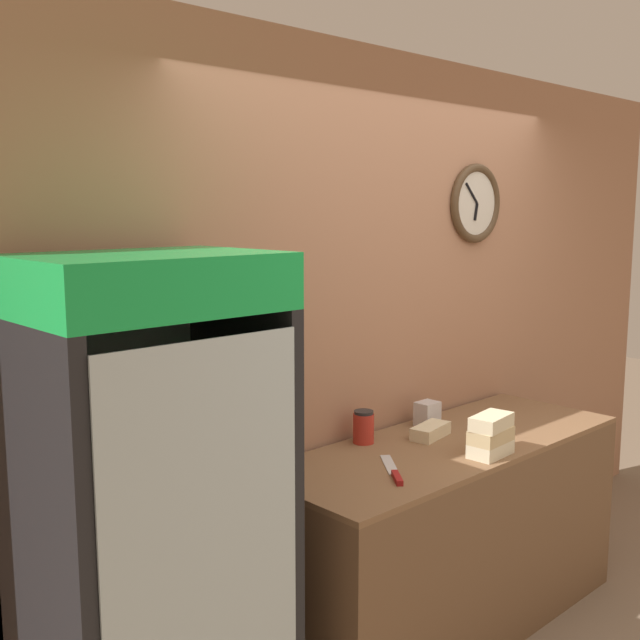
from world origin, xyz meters
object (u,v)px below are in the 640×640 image
(sandwich_stack_bottom, at_px, (490,449))
(condiment_jar, at_px, (364,427))
(sandwich_stack_middle, at_px, (491,435))
(chefs_knife, at_px, (394,473))
(napkin_dispenser, at_px, (427,414))
(beverage_cooler, at_px, (144,507))
(sandwich_stack_top, at_px, (491,422))
(sandwich_flat_left, at_px, (430,431))

(sandwich_stack_bottom, xyz_separation_m, condiment_jar, (-0.27, 0.50, 0.04))
(sandwich_stack_middle, xyz_separation_m, chefs_knife, (-0.48, 0.13, -0.08))
(chefs_knife, relative_size, napkin_dispenser, 2.55)
(beverage_cooler, distance_m, napkin_dispenser, 1.68)
(sandwich_stack_bottom, xyz_separation_m, sandwich_stack_middle, (0.00, 0.00, 0.06))
(condiment_jar, bearing_deg, sandwich_stack_top, -61.68)
(beverage_cooler, bearing_deg, chefs_knife, -10.16)
(sandwich_flat_left, bearing_deg, chefs_knife, -156.74)
(napkin_dispenser, bearing_deg, beverage_cooler, -174.42)
(beverage_cooler, relative_size, napkin_dispenser, 15.31)
(chefs_knife, bearing_deg, sandwich_stack_top, -15.02)
(sandwich_stack_top, height_order, napkin_dispenser, sandwich_stack_top)
(beverage_cooler, xyz_separation_m, napkin_dispenser, (1.67, 0.16, -0.04))
(condiment_jar, bearing_deg, sandwich_flat_left, -28.61)
(beverage_cooler, height_order, chefs_knife, beverage_cooler)
(sandwich_stack_middle, relative_size, sandwich_stack_top, 0.97)
(sandwich_flat_left, bearing_deg, sandwich_stack_middle, -93.07)
(sandwich_flat_left, bearing_deg, sandwich_stack_top, -93.07)
(beverage_cooler, relative_size, sandwich_flat_left, 7.66)
(sandwich_stack_middle, bearing_deg, condiment_jar, 118.32)
(beverage_cooler, xyz_separation_m, sandwich_stack_top, (1.51, -0.31, 0.05))
(condiment_jar, bearing_deg, napkin_dispenser, -3.49)
(sandwich_flat_left, bearing_deg, sandwich_stack_bottom, -93.07)
(sandwich_stack_bottom, relative_size, sandwich_stack_middle, 1.00)
(beverage_cooler, bearing_deg, sandwich_flat_left, 1.17)
(sandwich_flat_left, bearing_deg, condiment_jar, 151.39)
(sandwich_stack_top, bearing_deg, condiment_jar, 118.32)
(sandwich_stack_bottom, xyz_separation_m, napkin_dispenser, (0.16, 0.48, 0.03))
(napkin_dispenser, bearing_deg, chefs_knife, -151.56)
(beverage_cooler, bearing_deg, sandwich_stack_bottom, -11.73)
(chefs_knife, bearing_deg, sandwich_stack_bottom, -15.02)
(chefs_knife, bearing_deg, napkin_dispenser, 28.44)
(sandwich_stack_bottom, bearing_deg, napkin_dispenser, 71.62)
(sandwich_stack_top, bearing_deg, napkin_dispenser, 71.62)
(sandwich_flat_left, distance_m, condiment_jar, 0.33)
(sandwich_stack_bottom, relative_size, napkin_dispenser, 1.84)
(sandwich_stack_top, distance_m, napkin_dispenser, 0.51)
(beverage_cooler, relative_size, sandwich_stack_middle, 8.30)
(beverage_cooler, bearing_deg, sandwich_stack_top, -11.73)
(condiment_jar, bearing_deg, beverage_cooler, -171.32)
(sandwich_stack_top, xyz_separation_m, condiment_jar, (-0.27, 0.50, -0.08))
(sandwich_stack_top, bearing_deg, sandwich_flat_left, 86.93)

